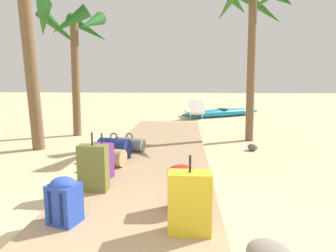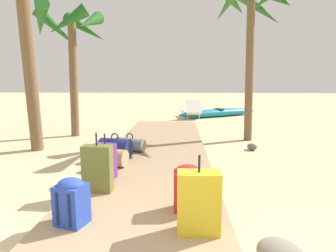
{
  "view_description": "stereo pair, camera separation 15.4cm",
  "coord_description": "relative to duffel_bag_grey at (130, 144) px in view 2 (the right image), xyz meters",
  "views": [
    {
      "loc": [
        0.63,
        -1.7,
        1.62
      ],
      "look_at": [
        0.21,
        4.76,
        0.55
      ],
      "focal_mm": 29.99,
      "sensor_mm": 36.0,
      "label": 1
    },
    {
      "loc": [
        0.48,
        -1.7,
        1.62
      ],
      "look_at": [
        0.21,
        4.76,
        0.55
      ],
      "focal_mm": 29.99,
      "sensor_mm": 36.0,
      "label": 2
    }
  ],
  "objects": [
    {
      "name": "palm_tree_near_left",
      "position": [
        -2.05,
        2.13,
        2.67
      ],
      "size": [
        2.12,
        2.19,
        3.66
      ],
      "color": "brown",
      "rests_on": "ground"
    },
    {
      "name": "duffel_bag_tan",
      "position": [
        -0.11,
        -1.1,
        0.01
      ],
      "size": [
        0.56,
        0.43,
        0.42
      ],
      "color": "tan",
      "rests_on": "boardwalk"
    },
    {
      "name": "suitcase_purple",
      "position": [
        -0.09,
        -1.69,
        0.13
      ],
      "size": [
        0.36,
        0.25,
        0.71
      ],
      "color": "#6B2D84",
      "rests_on": "boardwalk"
    },
    {
      "name": "duffel_bag_grey",
      "position": [
        0.0,
        0.0,
        0.0
      ],
      "size": [
        0.71,
        0.46,
        0.4
      ],
      "color": "slate",
      "rests_on": "boardwalk"
    },
    {
      "name": "lounge_chair",
      "position": [
        1.58,
        5.96,
        0.1
      ],
      "size": [
        0.87,
        1.62,
        0.8
      ],
      "color": "white",
      "rests_on": "ground"
    },
    {
      "name": "duffel_bag_navy",
      "position": [
        -0.2,
        -0.56,
        0.05
      ],
      "size": [
        0.69,
        0.53,
        0.5
      ],
      "color": "navy",
      "rests_on": "boardwalk"
    },
    {
      "name": "palm_tree_near_right",
      "position": [
        3.01,
        1.8,
        3.13
      ],
      "size": [
        2.14,
        2.17,
        4.21
      ],
      "color": "brown",
      "rests_on": "ground"
    },
    {
      "name": "kayak",
      "position": [
        2.82,
        6.51,
        -0.05
      ],
      "size": [
        3.85,
        2.55,
        0.36
      ],
      "color": "teal",
      "rests_on": "ground"
    },
    {
      "name": "suitcase_yellow",
      "position": [
        1.28,
        -3.27,
        0.18
      ],
      "size": [
        0.43,
        0.23,
        0.81
      ],
      "color": "gold",
      "rests_on": "boardwalk"
    },
    {
      "name": "rock_right_far",
      "position": [
        2.77,
        0.5,
        -0.15
      ],
      "size": [
        0.3,
        0.31,
        0.16
      ],
      "primitive_type": "ellipsoid",
      "rotation": [
        0.0,
        0.0,
        2.07
      ],
      "color": "#5B5651",
      "rests_on": "ground"
    },
    {
      "name": "backpack_blue",
      "position": [
        -0.07,
        -3.16,
        0.13
      ],
      "size": [
        0.37,
        0.34,
        0.51
      ],
      "color": "#2847B7",
      "rests_on": "boardwalk"
    },
    {
      "name": "boardwalk",
      "position": [
        0.6,
        0.09,
        -0.18
      ],
      "size": [
        2.11,
        8.65,
        0.08
      ],
      "primitive_type": "cube",
      "color": "tan",
      "rests_on": "ground"
    },
    {
      "name": "ground_plane",
      "position": [
        0.6,
        -0.77,
        -0.22
      ],
      "size": [
        60.0,
        60.0,
        0.0
      ],
      "primitive_type": "plane",
      "color": "#D1BA8C"
    },
    {
      "name": "backpack_red",
      "position": [
        1.18,
        -2.78,
        0.15
      ],
      "size": [
        0.34,
        0.27,
        0.56
      ],
      "color": "red",
      "rests_on": "boardwalk"
    },
    {
      "name": "suitcase_olive",
      "position": [
        -0.05,
        -2.25,
        0.18
      ],
      "size": [
        0.41,
        0.21,
        0.83
      ],
      "color": "olive",
      "rests_on": "boardwalk"
    }
  ]
}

